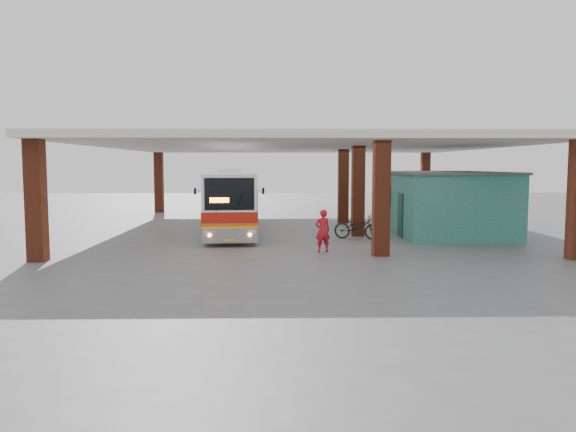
% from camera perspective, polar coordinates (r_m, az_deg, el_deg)
% --- Properties ---
extents(ground, '(90.00, 90.00, 0.00)m').
position_cam_1_polar(ground, '(24.32, 1.08, -2.92)').
color(ground, '#515154').
rests_on(ground, ground).
extents(brick_columns, '(20.10, 21.60, 4.35)m').
position_cam_1_polar(brick_columns, '(29.18, 3.50, 2.72)').
color(brick_columns, maroon).
rests_on(brick_columns, ground).
extents(canopy_roof, '(21.00, 23.00, 0.30)m').
position_cam_1_polar(canopy_roof, '(30.61, 1.55, 7.20)').
color(canopy_roof, silver).
rests_on(canopy_roof, brick_columns).
extents(shop_building, '(5.20, 8.20, 3.11)m').
position_cam_1_polar(shop_building, '(29.37, 15.54, 1.36)').
color(shop_building, '#2C6F60').
rests_on(shop_building, ground).
extents(coach_bus, '(3.03, 11.31, 3.26)m').
position_cam_1_polar(coach_bus, '(28.85, -5.74, 1.57)').
color(coach_bus, white).
rests_on(coach_bus, ground).
extents(motorcycle, '(2.32, 1.55, 1.15)m').
position_cam_1_polar(motorcycle, '(26.19, 7.05, -1.10)').
color(motorcycle, black).
rests_on(motorcycle, ground).
extents(pedestrian, '(0.69, 0.54, 1.69)m').
position_cam_1_polar(pedestrian, '(22.18, 3.54, -1.51)').
color(pedestrian, '#B4161E').
rests_on(pedestrian, ground).
extents(red_chair, '(0.57, 0.57, 0.83)m').
position_cam_1_polar(red_chair, '(30.26, 9.89, -0.66)').
color(red_chair, red).
rests_on(red_chair, ground).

